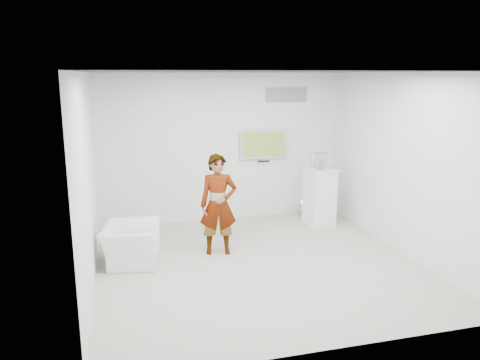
{
  "coord_description": "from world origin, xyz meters",
  "views": [
    {
      "loc": [
        -2.06,
        -6.7,
        2.97
      ],
      "look_at": [
        -0.14,
        0.6,
        1.25
      ],
      "focal_mm": 35.0,
      "sensor_mm": 36.0,
      "label": 1
    }
  ],
  "objects_px": {
    "person": "(218,205)",
    "armchair": "(131,244)",
    "floor_uplight": "(303,208)",
    "pedestal": "(320,197)",
    "tv": "(263,144)"
  },
  "relations": [
    {
      "from": "person",
      "to": "tv",
      "type": "bearing_deg",
      "value": 61.62
    },
    {
      "from": "tv",
      "to": "person",
      "type": "xyz_separation_m",
      "value": [
        -1.35,
        -1.82,
        -0.7
      ]
    },
    {
      "from": "floor_uplight",
      "to": "tv",
      "type": "bearing_deg",
      "value": 172.35
    },
    {
      "from": "pedestal",
      "to": "armchair",
      "type": "bearing_deg",
      "value": -164.23
    },
    {
      "from": "person",
      "to": "floor_uplight",
      "type": "height_order",
      "value": "person"
    },
    {
      "from": "person",
      "to": "armchair",
      "type": "distance_m",
      "value": 1.54
    },
    {
      "from": "pedestal",
      "to": "floor_uplight",
      "type": "relative_size",
      "value": 3.79
    },
    {
      "from": "floor_uplight",
      "to": "person",
      "type": "bearing_deg",
      "value": -142.54
    },
    {
      "from": "pedestal",
      "to": "floor_uplight",
      "type": "bearing_deg",
      "value": 95.0
    },
    {
      "from": "person",
      "to": "armchair",
      "type": "height_order",
      "value": "person"
    },
    {
      "from": "floor_uplight",
      "to": "pedestal",
      "type": "bearing_deg",
      "value": -85.0
    },
    {
      "from": "tv",
      "to": "floor_uplight",
      "type": "height_order",
      "value": "tv"
    },
    {
      "from": "tv",
      "to": "pedestal",
      "type": "height_order",
      "value": "tv"
    },
    {
      "from": "armchair",
      "to": "floor_uplight",
      "type": "relative_size",
      "value": 3.18
    },
    {
      "from": "armchair",
      "to": "pedestal",
      "type": "distance_m",
      "value": 3.88
    }
  ]
}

